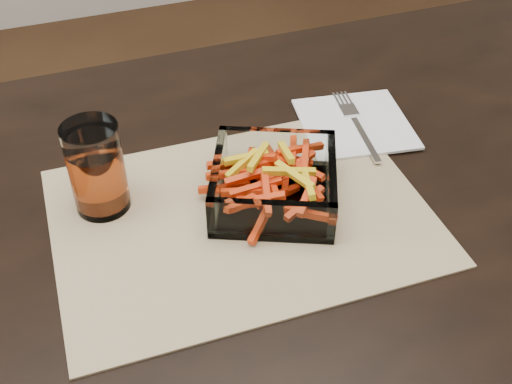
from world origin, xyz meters
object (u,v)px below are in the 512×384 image
at_px(dining_table, 229,284).
at_px(fork, 356,122).
at_px(glass_bowl, 274,185).
at_px(tumbler, 97,171).

height_order(dining_table, fork, fork).
xyz_separation_m(glass_bowl, fork, (0.17, 0.11, -0.02)).
relative_size(glass_bowl, fork, 1.11).
bearing_deg(fork, dining_table, -140.63).
height_order(dining_table, glass_bowl, glass_bowl).
xyz_separation_m(dining_table, glass_bowl, (0.07, 0.04, 0.11)).
relative_size(dining_table, tumbler, 13.67).
relative_size(glass_bowl, tumbler, 1.67).
distance_m(dining_table, fork, 0.30).
height_order(dining_table, tumbler, tumbler).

